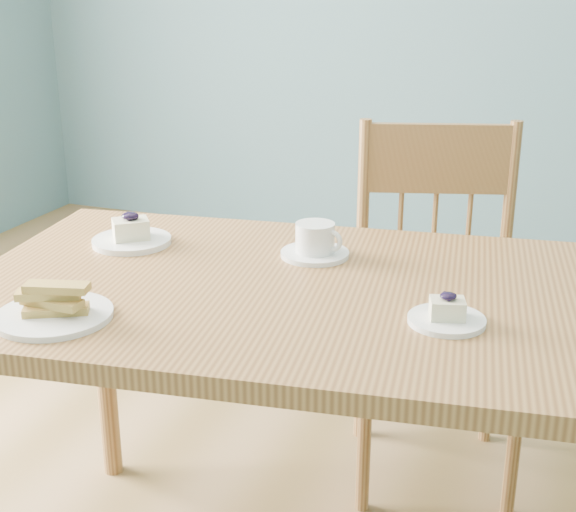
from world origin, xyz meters
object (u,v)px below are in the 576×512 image
at_px(coffee_cup, 316,242).
at_px(biscotti_plate, 53,308).
at_px(dining_chair, 436,305).
at_px(cheesecake_plate_near, 447,315).
at_px(dining_table, 315,322).
at_px(cheesecake_plate_far, 131,236).

relative_size(coffee_cup, biscotti_plate, 0.72).
distance_m(dining_chair, cheesecake_plate_near, 0.77).
height_order(dining_table, dining_chair, dining_chair).
bearing_deg(dining_chair, biscotti_plate, -136.79).
bearing_deg(dining_table, cheesecake_plate_far, 160.26).
xyz_separation_m(coffee_cup, biscotti_plate, (-0.34, -0.49, -0.01)).
xyz_separation_m(cheesecake_plate_near, coffee_cup, (-0.34, 0.26, 0.02)).
bearing_deg(dining_table, dining_chair, 69.42).
height_order(cheesecake_plate_near, biscotti_plate, biscotti_plate).
distance_m(cheesecake_plate_near, coffee_cup, 0.42).
bearing_deg(cheesecake_plate_far, dining_chair, 39.44).
bearing_deg(cheesecake_plate_near, cheesecake_plate_far, 166.25).
xyz_separation_m(cheesecake_plate_near, biscotti_plate, (-0.68, -0.23, 0.01)).
bearing_deg(coffee_cup, dining_chair, 77.81).
bearing_deg(cheesecake_plate_far, dining_table, -12.06).
bearing_deg(dining_chair, cheesecake_plate_far, -157.43).
height_order(cheesecake_plate_near, cheesecake_plate_far, cheesecake_plate_far).
relative_size(dining_table, dining_chair, 1.55).
height_order(coffee_cup, biscotti_plate, coffee_cup).
distance_m(cheesecake_plate_far, biscotti_plate, 0.43).
height_order(cheesecake_plate_far, coffee_cup, same).
distance_m(dining_chair, biscotti_plate, 1.12).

